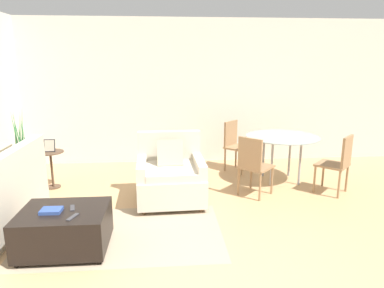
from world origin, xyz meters
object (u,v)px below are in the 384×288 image
at_px(tv_remote_secondary, 72,208).
at_px(picture_frame, 49,146).
at_px(book_stack, 51,211).
at_px(potted_plant, 23,169).
at_px(ottoman, 65,228).
at_px(side_table, 51,163).
at_px(tv_remote_primary, 73,217).
at_px(dining_chair_near_right, 339,161).
at_px(armchair, 171,177).
at_px(dining_chair_near_left, 253,162).
at_px(dining_table, 282,141).
at_px(dining_chair_far_left, 235,142).

xyz_separation_m(tv_remote_secondary, picture_frame, (-0.80, 1.86, 0.24)).
distance_m(book_stack, potted_plant, 2.23).
relative_size(ottoman, potted_plant, 0.69).
height_order(book_stack, side_table, side_table).
bearing_deg(tv_remote_secondary, tv_remote_primary, -75.33).
relative_size(tv_remote_secondary, dining_chair_near_right, 0.17).
height_order(tv_remote_primary, dining_chair_near_right, dining_chair_near_right).
relative_size(armchair, dining_chair_near_left, 1.06).
distance_m(tv_remote_secondary, side_table, 2.03).
relative_size(tv_remote_secondary, side_table, 0.26).
bearing_deg(dining_table, dining_chair_far_left, 135.00).
xyz_separation_m(dining_table, dining_chair_near_left, (-0.65, -0.65, -0.16)).
bearing_deg(ottoman, potted_plant, 120.90).
bearing_deg(side_table, potted_plant, 177.51).
xyz_separation_m(ottoman, tv_remote_primary, (0.14, -0.18, 0.21)).
xyz_separation_m(armchair, dining_chair_near_right, (2.50, 0.09, 0.15)).
xyz_separation_m(ottoman, picture_frame, (-0.71, 1.91, 0.44)).
relative_size(book_stack, dining_chair_near_right, 0.23).
xyz_separation_m(side_table, dining_table, (3.70, 0.04, 0.27)).
distance_m(side_table, dining_table, 3.71).
relative_size(tv_remote_primary, dining_table, 0.14).
bearing_deg(dining_chair_far_left, ottoman, -132.02).
relative_size(ottoman, dining_chair_far_left, 0.99).
distance_m(side_table, dining_chair_far_left, 3.13).
bearing_deg(tv_remote_secondary, dining_table, 33.28).
bearing_deg(dining_table, side_table, -179.33).
bearing_deg(book_stack, armchair, 45.16).
height_order(ottoman, potted_plant, potted_plant).
height_order(picture_frame, dining_chair_near_right, dining_chair_near_right).
height_order(book_stack, dining_table, dining_table).
bearing_deg(ottoman, picture_frame, 110.54).
distance_m(dining_table, dining_chair_near_left, 0.93).
xyz_separation_m(armchair, tv_remote_secondary, (-1.05, -1.17, 0.08)).
height_order(ottoman, dining_chair_near_left, dining_chair_near_left).
bearing_deg(potted_plant, picture_frame, -2.50).
bearing_deg(potted_plant, dining_chair_near_left, -10.11).
height_order(dining_chair_near_left, dining_chair_far_left, same).
bearing_deg(dining_chair_near_right, side_table, 172.10).
distance_m(book_stack, tv_remote_secondary, 0.21).
xyz_separation_m(book_stack, potted_plant, (-1.05, 1.96, -0.15)).
height_order(armchair, dining_chair_near_left, armchair).
relative_size(dining_chair_near_left, dining_chair_near_right, 1.00).
relative_size(ottoman, dining_table, 0.75).
distance_m(dining_chair_near_right, dining_chair_far_left, 1.83).
xyz_separation_m(potted_plant, dining_chair_far_left, (3.49, 0.67, 0.20)).
height_order(book_stack, tv_remote_primary, book_stack).
bearing_deg(dining_chair_near_right, dining_chair_far_left, 135.00).
relative_size(book_stack, dining_table, 0.18).
relative_size(armchair, ottoman, 1.07).
xyz_separation_m(side_table, dining_chair_near_right, (4.35, -0.60, 0.11)).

